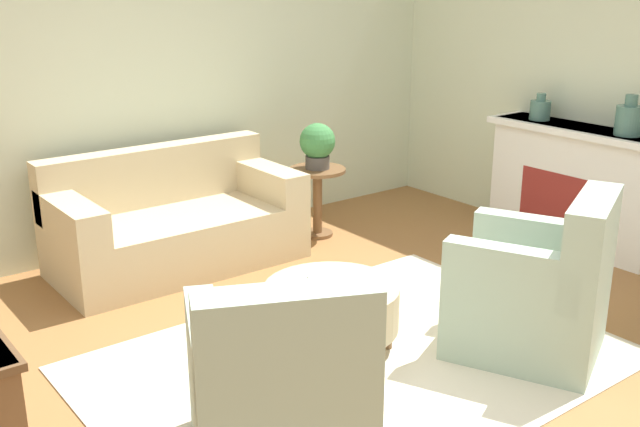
{
  "coord_description": "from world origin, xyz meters",
  "views": [
    {
      "loc": [
        -2.55,
        -2.96,
        2.17
      ],
      "look_at": [
        0.15,
        0.55,
        0.75
      ],
      "focal_mm": 42.0,
      "sensor_mm": 36.0,
      "label": 1
    }
  ],
  "objects": [
    {
      "name": "ground_plane",
      "position": [
        0.0,
        0.0,
        0.0
      ],
      "size": [
        16.0,
        16.0,
        0.0
      ],
      "primitive_type": "plane",
      "color": "#996638"
    },
    {
      "name": "wall_back",
      "position": [
        0.0,
        2.68,
        1.4
      ],
      "size": [
        9.24,
        0.12,
        2.8
      ],
      "color": "beige",
      "rests_on": "ground_plane"
    },
    {
      "name": "rug",
      "position": [
        0.0,
        0.0,
        0.01
      ],
      "size": [
        3.0,
        2.13,
        0.01
      ],
      "color": "beige",
      "rests_on": "ground_plane"
    },
    {
      "name": "couch",
      "position": [
        -0.1,
        2.07,
        0.32
      ],
      "size": [
        1.87,
        0.91,
        0.89
      ],
      "color": "#C6B289",
      "rests_on": "ground_plane"
    },
    {
      "name": "armchair_left",
      "position": [
        -0.92,
        -0.54,
        0.38
      ],
      "size": [
        1.03,
        1.07,
        1.0
      ],
      "color": "#9EB29E",
      "rests_on": "rug"
    },
    {
      "name": "armchair_right",
      "position": [
        0.92,
        -0.54,
        0.38
      ],
      "size": [
        1.03,
        1.07,
        1.0
      ],
      "color": "#9EB29E",
      "rests_on": "rug"
    },
    {
      "name": "ottoman_table",
      "position": [
        0.01,
        0.26,
        0.26
      ],
      "size": [
        0.82,
        0.82,
        0.38
      ],
      "color": "#C6B289",
      "rests_on": "rug"
    },
    {
      "name": "side_table",
      "position": [
        1.18,
        1.93,
        0.4
      ],
      "size": [
        0.48,
        0.48,
        0.6
      ],
      "color": "brown",
      "rests_on": "ground_plane"
    },
    {
      "name": "fireplace",
      "position": [
        2.74,
        0.46,
        0.53
      ],
      "size": [
        0.44,
        1.56,
        1.0
      ],
      "color": "white",
      "rests_on": "ground_plane"
    },
    {
      "name": "vase_mantel_near",
      "position": [
        2.72,
        0.86,
        1.09
      ],
      "size": [
        0.17,
        0.17,
        0.22
      ],
      "color": "#477066",
      "rests_on": "fireplace"
    },
    {
      "name": "vase_mantel_far",
      "position": [
        2.72,
        0.06,
        1.12
      ],
      "size": [
        0.2,
        0.2,
        0.31
      ],
      "color": "#477066",
      "rests_on": "fireplace"
    },
    {
      "name": "potted_plant_on_side_table",
      "position": [
        1.18,
        1.93,
        0.81
      ],
      "size": [
        0.3,
        0.3,
        0.39
      ],
      "color": "#4C4742",
      "rests_on": "side_table"
    }
  ]
}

